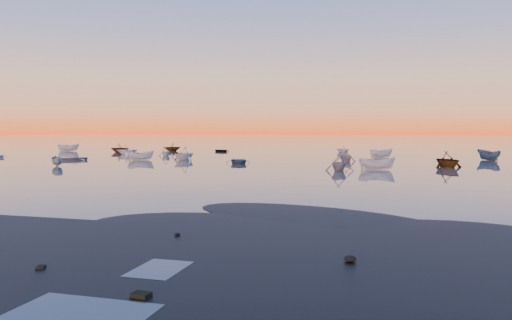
% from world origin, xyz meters
% --- Properties ---
extents(ground, '(600.00, 600.00, 0.00)m').
position_xyz_m(ground, '(0.00, 100.00, 0.00)').
color(ground, '#615851').
rests_on(ground, ground).
extents(mud_lobes, '(140.00, 6.00, 0.07)m').
position_xyz_m(mud_lobes, '(0.00, -1.00, 0.01)').
color(mud_lobes, black).
rests_on(mud_lobes, ground).
extents(moored_fleet, '(124.00, 58.00, 1.20)m').
position_xyz_m(moored_fleet, '(0.00, 53.00, 0.00)').
color(moored_fleet, silver).
rests_on(moored_fleet, ground).
extents(boat_near_left, '(4.90, 3.35, 1.13)m').
position_xyz_m(boat_near_left, '(-8.10, 38.14, 0.00)').
color(boat_near_left, '#334B62').
rests_on(boat_near_left, ground).
extents(boat_near_center, '(2.32, 4.27, 1.40)m').
position_xyz_m(boat_near_center, '(9.77, 32.96, 0.00)').
color(boat_near_center, silver).
rests_on(boat_near_center, ground).
extents(boat_near_right, '(3.94, 1.90, 1.36)m').
position_xyz_m(boat_near_right, '(5.88, 30.24, 0.00)').
color(boat_near_right, slate).
rests_on(boat_near_right, ground).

